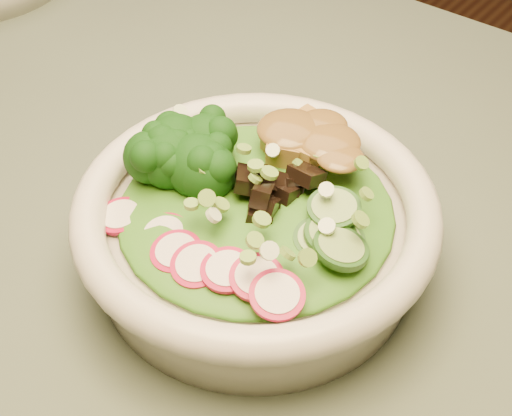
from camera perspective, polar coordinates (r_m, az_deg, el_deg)
The scene contains 10 objects.
dining_table at distance 0.71m, azimuth -4.97°, elevation -4.01°, with size 1.20×0.80×0.75m.
salad_bowl at distance 0.52m, azimuth 0.00°, elevation -1.54°, with size 0.26×0.26×0.07m.
lettuce_bed at distance 0.51m, azimuth 0.00°, elevation 0.08°, with size 0.20×0.20×0.02m, color #276314.
broccoli_florets at distance 0.53m, azimuth -5.65°, elevation 3.80°, with size 0.08×0.07×0.04m, color black, non-canonical shape.
radish_slices at distance 0.47m, azimuth -4.25°, elevation -4.26°, with size 0.11×0.04×0.02m, color #A70C33, non-canonical shape.
cucumber_slices at distance 0.48m, azimuth 6.23°, elevation -2.02°, with size 0.07×0.07×0.04m, color #86AF61, non-canonical shape.
mushroom_heap at distance 0.51m, azimuth 0.77°, elevation 1.96°, with size 0.07×0.07×0.04m, color black, non-canonical shape.
tofu_cubes at distance 0.54m, azimuth 3.89°, elevation 4.65°, with size 0.09×0.06×0.04m, color olive, non-canonical shape.
peanut_sauce at distance 0.53m, azimuth 3.96°, elevation 5.71°, with size 0.07×0.05×0.02m, color brown.
scallion_garnish at distance 0.49m, azimuth 0.00°, elevation 2.04°, with size 0.19×0.19×0.02m, color olive, non-canonical shape.
Camera 1 is at (0.34, -0.33, 1.16)m, focal length 50.00 mm.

